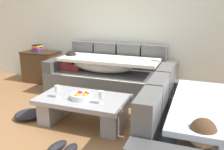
% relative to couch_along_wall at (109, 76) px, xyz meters
% --- Properties ---
extents(ground_plane, '(14.00, 14.00, 0.00)m').
position_rel_couch_along_wall_xyz_m(ground_plane, '(-0.18, -1.62, -0.33)').
color(ground_plane, olive).
extents(back_wall, '(9.00, 0.10, 2.70)m').
position_rel_couch_along_wall_xyz_m(back_wall, '(-0.18, 0.53, 1.02)').
color(back_wall, silver).
rests_on(back_wall, ground_plane).
extents(couch_along_wall, '(2.20, 0.92, 0.88)m').
position_rel_couch_along_wall_xyz_m(couch_along_wall, '(0.00, 0.00, 0.00)').
color(couch_along_wall, '#595858').
rests_on(couch_along_wall, ground_plane).
extents(couch_near_window, '(0.92, 1.81, 0.88)m').
position_rel_couch_along_wall_xyz_m(couch_near_window, '(1.49, -1.63, 0.00)').
color(couch_near_window, '#595858').
rests_on(couch_near_window, ground_plane).
extents(coffee_table, '(1.20, 0.68, 0.38)m').
position_rel_couch_along_wall_xyz_m(coffee_table, '(0.08, -1.19, -0.09)').
color(coffee_table, '#97969A').
rests_on(coffee_table, ground_plane).
extents(fruit_bowl, '(0.28, 0.28, 0.10)m').
position_rel_couch_along_wall_xyz_m(fruit_bowl, '(0.09, -1.25, 0.09)').
color(fruit_bowl, silver).
rests_on(fruit_bowl, coffee_table).
extents(wine_glass_near_left, '(0.07, 0.07, 0.17)m').
position_rel_couch_along_wall_xyz_m(wine_glass_near_left, '(-0.24, -1.31, 0.16)').
color(wine_glass_near_left, silver).
rests_on(wine_glass_near_left, coffee_table).
extents(wine_glass_near_right, '(0.07, 0.07, 0.17)m').
position_rel_couch_along_wall_xyz_m(wine_glass_near_right, '(0.39, -1.31, 0.16)').
color(wine_glass_near_right, silver).
rests_on(wine_glass_near_right, coffee_table).
extents(side_cabinet, '(0.72, 0.44, 0.64)m').
position_rel_couch_along_wall_xyz_m(side_cabinet, '(-1.61, 0.23, -0.01)').
color(side_cabinet, '#472E1A').
rests_on(side_cabinet, ground_plane).
extents(book_stack_on_cabinet, '(0.18, 0.21, 0.14)m').
position_rel_couch_along_wall_xyz_m(book_stack_on_cabinet, '(-1.66, 0.23, 0.38)').
color(book_stack_on_cabinet, '#2D569E').
rests_on(book_stack_on_cabinet, side_cabinet).
extents(pair_of_shoes, '(0.33, 0.30, 0.09)m').
position_rel_couch_along_wall_xyz_m(pair_of_shoes, '(0.17, -1.89, -0.29)').
color(pair_of_shoes, black).
rests_on(pair_of_shoes, ground_plane).
extents(crumpled_garment, '(0.51, 0.50, 0.12)m').
position_rel_couch_along_wall_xyz_m(crumpled_garment, '(-0.73, -1.32, -0.27)').
color(crumpled_garment, '#232328').
rests_on(crumpled_garment, ground_plane).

